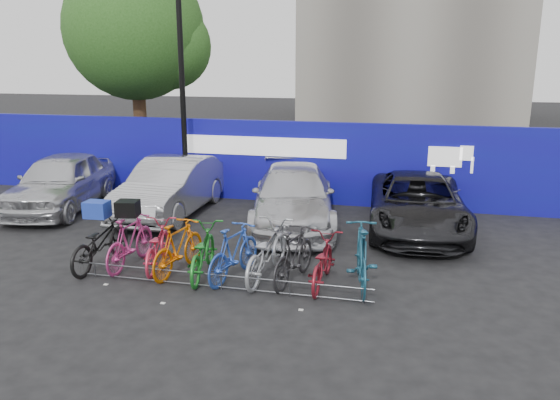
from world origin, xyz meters
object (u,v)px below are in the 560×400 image
(car_2, at_px, (293,196))
(bike_7, at_px, (294,256))
(bike_rack, at_px, (221,281))
(bike_5, at_px, (234,252))
(tree, at_px, (141,33))
(bike_8, at_px, (322,262))
(car_0, at_px, (61,182))
(bike_6, at_px, (266,252))
(lamppost, at_px, (182,90))
(bike_3, at_px, (178,248))
(car_1, at_px, (171,187))
(bike_0, at_px, (100,242))
(car_3, at_px, (418,204))
(bike_1, at_px, (130,241))
(bike_2, at_px, (157,246))
(bike_4, at_px, (202,252))
(bike_9, at_px, (362,256))

(car_2, xyz_separation_m, bike_7, (0.81, -3.74, -0.19))
(bike_rack, height_order, bike_5, bike_5)
(tree, distance_m, bike_8, 13.95)
(car_0, distance_m, bike_5, 7.39)
(bike_6, bearing_deg, lamppost, -47.58)
(bike_3, bearing_deg, car_1, -54.75)
(tree, distance_m, bike_0, 11.77)
(car_3, bearing_deg, bike_1, -148.96)
(car_3, relative_size, bike_2, 2.78)
(car_0, relative_size, bike_4, 2.43)
(lamppost, distance_m, bike_4, 6.65)
(bike_2, height_order, bike_8, bike_8)
(bike_6, bearing_deg, car_3, -120.39)
(car_2, height_order, bike_4, car_2)
(lamppost, distance_m, bike_8, 7.83)
(bike_0, xyz_separation_m, bike_1, (0.61, 0.12, 0.02))
(bike_0, relative_size, bike_8, 1.12)
(bike_4, bearing_deg, bike_0, -8.73)
(bike_2, xyz_separation_m, bike_3, (0.56, -0.19, 0.07))
(car_3, distance_m, bike_7, 4.53)
(bike_rack, xyz_separation_m, bike_2, (-1.64, 0.76, 0.30))
(bike_4, relative_size, bike_7, 1.06)
(bike_rack, xyz_separation_m, car_3, (3.51, 4.56, 0.52))
(bike_rack, height_order, bike_1, bike_1)
(car_0, bearing_deg, bike_0, -57.50)
(tree, bearing_deg, lamppost, -52.49)
(tree, bearing_deg, bike_3, -60.56)
(bike_6, bearing_deg, bike_3, 11.25)
(bike_6, relative_size, bike_8, 1.15)
(car_0, bearing_deg, car_2, -9.72)
(lamppost, relative_size, bike_1, 3.40)
(bike_rack, relative_size, bike_4, 2.94)
(bike_6, height_order, bike_9, bike_9)
(bike_1, distance_m, bike_7, 3.41)
(car_1, bearing_deg, bike_9, -34.57)
(car_2, bearing_deg, bike_0, -141.27)
(bike_6, xyz_separation_m, bike_8, (1.10, -0.09, -0.07))
(lamppost, height_order, bike_9, lamppost)
(bike_0, bearing_deg, bike_7, -176.72)
(tree, distance_m, lamppost, 6.14)
(car_1, distance_m, car_2, 3.44)
(lamppost, xyz_separation_m, bike_rack, (3.20, -6.00, -3.11))
(bike_7, bearing_deg, bike_4, 14.74)
(car_0, height_order, bike_0, car_0)
(bike_0, bearing_deg, bike_5, -178.08)
(bike_3, xyz_separation_m, bike_6, (1.75, 0.16, 0.01))
(bike_4, relative_size, bike_9, 0.94)
(bike_1, relative_size, bike_7, 1.00)
(tree, relative_size, bike_0, 3.92)
(tree, bearing_deg, car_1, -58.49)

